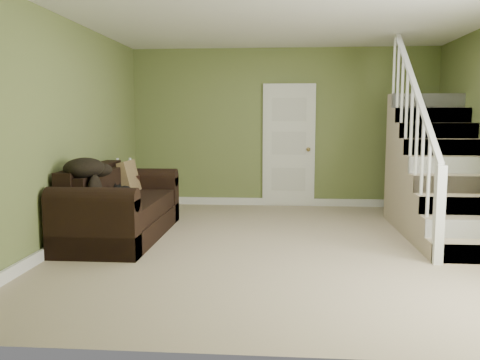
% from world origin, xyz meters
% --- Properties ---
extents(floor, '(5.00, 5.50, 0.01)m').
position_xyz_m(floor, '(0.00, 0.00, 0.00)').
color(floor, tan).
rests_on(floor, ground).
extents(ceiling, '(5.00, 5.50, 0.01)m').
position_xyz_m(ceiling, '(0.00, 0.00, 2.60)').
color(ceiling, white).
rests_on(ceiling, wall_back).
extents(wall_back, '(5.00, 0.04, 2.60)m').
position_xyz_m(wall_back, '(0.00, 2.75, 1.30)').
color(wall_back, olive).
rests_on(wall_back, floor).
extents(wall_front, '(5.00, 0.04, 2.60)m').
position_xyz_m(wall_front, '(0.00, -2.75, 1.30)').
color(wall_front, olive).
rests_on(wall_front, floor).
extents(wall_left, '(0.04, 5.50, 2.60)m').
position_xyz_m(wall_left, '(-2.50, 0.00, 1.30)').
color(wall_left, olive).
rests_on(wall_left, floor).
extents(baseboard_back, '(5.00, 0.04, 0.12)m').
position_xyz_m(baseboard_back, '(0.00, 2.72, 0.06)').
color(baseboard_back, white).
rests_on(baseboard_back, floor).
extents(baseboard_left, '(0.04, 5.50, 0.12)m').
position_xyz_m(baseboard_left, '(-2.47, 0.00, 0.06)').
color(baseboard_left, white).
rests_on(baseboard_left, floor).
extents(door, '(0.86, 0.12, 2.02)m').
position_xyz_m(door, '(0.10, 2.71, 1.01)').
color(door, white).
rests_on(door, floor).
extents(staircase, '(1.00, 2.51, 2.82)m').
position_xyz_m(staircase, '(1.99, 0.97, 0.64)').
color(staircase, tan).
rests_on(staircase, floor).
extents(sofa, '(0.96, 2.23, 0.88)m').
position_xyz_m(sofa, '(-2.02, 0.29, 0.34)').
color(sofa, black).
rests_on(sofa, floor).
extents(side_table, '(0.67, 0.67, 0.90)m').
position_xyz_m(side_table, '(-2.24, 1.30, 0.34)').
color(side_table, black).
rests_on(side_table, floor).
extents(cat, '(0.23, 0.45, 0.22)m').
position_xyz_m(cat, '(-1.94, 0.26, 0.56)').
color(cat, black).
rests_on(cat, sofa).
extents(banana, '(0.12, 0.21, 0.06)m').
position_xyz_m(banana, '(-1.85, 0.10, 0.50)').
color(banana, yellow).
rests_on(banana, sofa).
extents(throw_pillow, '(0.23, 0.44, 0.45)m').
position_xyz_m(throw_pillow, '(-2.07, 0.95, 0.67)').
color(throw_pillow, '#47301C').
rests_on(throw_pillow, sofa).
extents(throw_blanket, '(0.43, 0.56, 0.23)m').
position_xyz_m(throw_blanket, '(-2.21, -0.29, 0.91)').
color(throw_blanket, black).
rests_on(throw_blanket, sofa).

